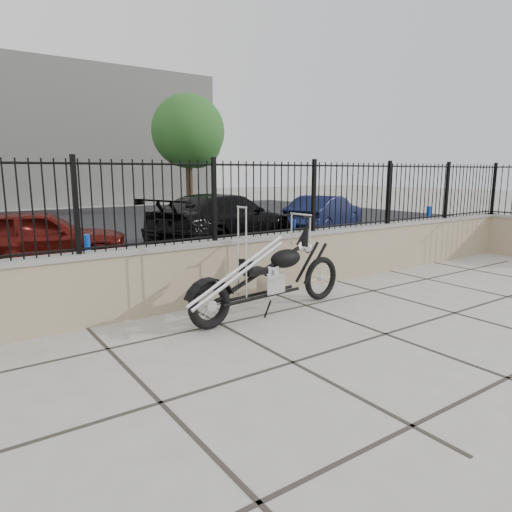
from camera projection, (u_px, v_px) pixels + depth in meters
The scene contains 13 objects.
ground_plane at pixel (386, 334), 5.69m from camera, with size 90.00×90.00×0.00m, color #99968E.
parking_lot at pixel (96, 230), 15.77m from camera, with size 30.00×30.00×0.00m, color black.
retaining_wall at pixel (267, 264), 7.62m from camera, with size 14.00×0.36×0.96m, color gray.
iron_fence at pixel (268, 199), 7.42m from camera, with size 14.00×0.08×1.20m, color black.
background_building at pixel (22, 136), 26.32m from camera, with size 22.00×6.00×8.00m, color beige.
chopper_motorcycle at pixel (268, 259), 6.37m from camera, with size 2.64×0.46×1.58m, color black, non-canonical shape.
car_red at pixel (40, 237), 9.73m from camera, with size 1.46×3.62×1.23m, color #4D0E0B.
car_black at pixel (224, 219), 12.55m from camera, with size 1.98×4.86×1.41m, color black.
car_blue at pixel (325, 213), 15.44m from camera, with size 1.27×3.65×1.20m, color #0F1537.
bollard_a at pixel (88, 259), 8.15m from camera, with size 0.11×0.11×0.90m, color #0C3CB7.
bollard_b at pixel (293, 240), 10.30m from camera, with size 0.11×0.11×0.93m, color blue.
bollard_c at pixel (428, 225), 12.78m from camera, with size 0.12×0.12×1.04m, color blue.
tree_right at pixel (188, 128), 20.90m from camera, with size 3.35×3.35×5.65m.
Camera 1 is at (-4.43, -3.51, 2.01)m, focal length 32.00 mm.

